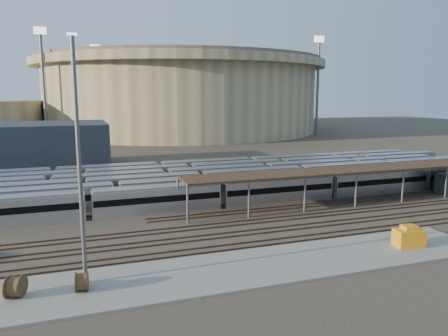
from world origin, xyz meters
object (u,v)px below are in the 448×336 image
object	(u,v)px
cable_reel_west	(82,281)
cable_reel_east	(15,286)
yard_light_pole	(79,163)
yellow_equipment	(409,238)

from	to	relation	value
cable_reel_west	cable_reel_east	bearing A→B (deg)	174.12
yard_light_pole	cable_reel_west	bearing A→B (deg)	-102.39
cable_reel_east	cable_reel_west	bearing A→B (deg)	-5.88
cable_reel_west	cable_reel_east	world-z (taller)	cable_reel_east
cable_reel_west	yard_light_pole	bearing A→B (deg)	77.61
yard_light_pole	cable_reel_east	bearing A→B (deg)	-169.35
yard_light_pole	yellow_equipment	distance (m)	35.12
cable_reel_east	yellow_equipment	world-z (taller)	yellow_equipment
cable_reel_east	yard_light_pole	distance (m)	11.29
cable_reel_west	yard_light_pole	size ratio (longest dim) A/B	0.08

